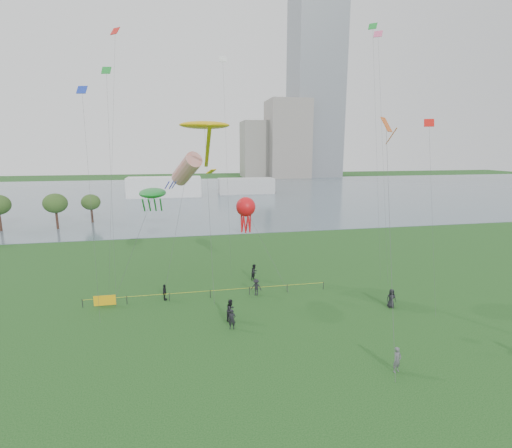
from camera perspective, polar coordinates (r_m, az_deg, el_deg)
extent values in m
plane|color=#143C13|center=(27.50, 4.32, -20.91)|extent=(400.00, 400.00, 0.00)
cube|color=slate|center=(123.36, -8.13, 4.64)|extent=(400.00, 120.00, 0.08)
cube|color=slate|center=(207.21, 9.21, 24.10)|extent=(24.00, 24.00, 120.00)
cube|color=gray|center=(191.65, 4.84, 12.85)|extent=(20.00, 20.00, 38.00)
cube|color=gray|center=(194.13, 0.26, 11.40)|extent=(16.00, 18.00, 28.00)
cube|color=white|center=(118.03, -13.89, 5.57)|extent=(22.00, 8.00, 6.00)
cube|color=silver|center=(122.63, -1.54, 5.88)|extent=(18.00, 7.00, 5.00)
cylinder|color=#362018|center=(80.90, -34.66, 0.09)|extent=(0.44, 0.44, 2.98)
cylinder|color=#362018|center=(77.74, -28.26, 0.39)|extent=(0.44, 0.44, 2.98)
ellipsoid|color=#375822|center=(77.24, -28.50, 2.82)|extent=(4.24, 4.24, 3.58)
cylinder|color=#362018|center=(81.36, -23.91, 1.08)|extent=(0.44, 0.44, 2.58)
ellipsoid|color=#375822|center=(80.93, -24.07, 3.10)|extent=(3.67, 3.67, 3.09)
cylinder|color=black|center=(39.23, -25.15, -10.99)|extent=(0.07, 0.07, 0.85)
cylinder|color=black|center=(38.43, -19.25, -10.98)|extent=(0.07, 0.07, 0.85)
cylinder|color=black|center=(38.04, -13.18, -10.86)|extent=(0.07, 0.07, 0.85)
cylinder|color=black|center=(38.07, -7.05, -10.61)|extent=(0.07, 0.07, 0.85)
cylinder|color=black|center=(38.51, -1.01, -10.25)|extent=(0.07, 0.07, 0.85)
cylinder|color=black|center=(39.36, 4.82, -9.80)|extent=(0.07, 0.07, 0.85)
cylinder|color=black|center=(40.58, 10.33, -9.28)|extent=(0.07, 0.07, 0.85)
cylinder|color=yellow|center=(37.94, -7.06, -10.16)|extent=(24.00, 0.03, 0.03)
cube|color=#F2AA0C|center=(38.73, -22.25, -10.83)|extent=(2.00, 0.04, 1.00)
imported|color=#53555A|center=(28.01, 20.90, -18.93)|extent=(0.76, 0.64, 1.77)
imported|color=black|center=(33.12, -3.89, -13.05)|extent=(1.14, 1.18, 1.92)
imported|color=black|center=(38.28, 0.04, -9.69)|extent=(1.28, 1.08, 1.72)
imported|color=black|center=(38.21, -13.89, -10.16)|extent=(0.53, 1.00, 1.63)
imported|color=black|center=(37.74, 20.09, -10.68)|extent=(0.97, 0.71, 1.81)
imported|color=black|center=(31.73, -3.71, -14.42)|extent=(0.70, 0.55, 1.70)
imported|color=black|center=(42.51, -0.25, -7.40)|extent=(1.12, 1.11, 1.83)
cylinder|color=#3F3F42|center=(38.22, -7.22, 2.24)|extent=(0.06, 8.28, 17.21)
ellipsoid|color=#E7B00C|center=(41.91, -7.92, 14.84)|extent=(5.47, 3.42, 0.85)
cube|color=#E7B00C|center=(37.65, -7.43, 11.58)|extent=(0.36, 6.98, 4.09)
cube|color=#E7B00C|center=(33.92, -6.90, 8.04)|extent=(0.95, 0.95, 0.42)
cylinder|color=#3F3F42|center=(41.66, -12.16, -0.46)|extent=(2.75, 2.08, 12.49)
cylinder|color=red|center=(41.85, -10.63, 8.29)|extent=(3.76, 5.19, 3.89)
cylinder|color=#1B1ABB|center=(40.79, -12.50, 5.88)|extent=(0.60, 1.13, 0.88)
cylinder|color=#1B1ABB|center=(41.17, -12.88, 5.91)|extent=(0.60, 1.13, 0.88)
cylinder|color=#1B1ABB|center=(41.04, -13.51, 5.87)|extent=(0.60, 1.13, 0.88)
cylinder|color=#1B1ABB|center=(40.57, -13.53, 5.80)|extent=(0.60, 1.13, 0.88)
cylinder|color=#1B1ABB|center=(40.41, -12.90, 5.81)|extent=(0.60, 1.13, 0.88)
cylinder|color=#3F3F42|center=(39.45, -18.24, -3.11)|extent=(4.07, 2.05, 10.29)
ellipsoid|color=#178028|center=(39.30, -15.61, 4.63)|extent=(2.68, 4.83, 0.94)
cylinder|color=#178028|center=(37.92, -16.91, 2.79)|extent=(0.16, 1.79, 1.54)
cylinder|color=#178028|center=(37.87, -16.08, 2.83)|extent=(0.16, 1.79, 1.54)
cylinder|color=#178028|center=(37.83, -15.25, 2.86)|extent=(0.16, 1.79, 1.54)
cylinder|color=#178028|center=(37.79, -14.42, 2.90)|extent=(0.16, 1.79, 1.54)
cylinder|color=#3F3F42|center=(40.05, 1.64, -3.77)|extent=(3.56, 5.80, 8.31)
sphere|color=red|center=(41.61, -1.58, 2.66)|extent=(2.20, 2.20, 2.20)
cylinder|color=red|center=(41.97, -0.90, 0.53)|extent=(0.18, 0.54, 2.60)
cylinder|color=red|center=(42.35, -1.34, 0.62)|extent=(0.49, 0.36, 2.61)
cylinder|color=red|center=(42.27, -2.00, 0.60)|extent=(0.49, 0.36, 2.61)
cylinder|color=red|center=(41.81, -2.25, 0.47)|extent=(0.18, 0.54, 2.60)
cylinder|color=red|center=(41.43, -1.81, 0.37)|extent=(0.49, 0.36, 2.61)
cylinder|color=red|center=(41.51, -1.13, 0.40)|extent=(0.49, 0.36, 2.61)
cylinder|color=#3F3F42|center=(29.62, 19.96, -1.56)|extent=(4.53, 11.09, 16.76)
cube|color=#E75714|center=(34.89, 19.43, 14.23)|extent=(1.54, 1.54, 1.25)
cylinder|color=#E75714|center=(34.07, 20.09, 12.58)|extent=(0.08, 1.58, 1.35)
cube|color=#198C2D|center=(42.65, -22.04, 21.08)|extent=(1.04, 1.00, 0.76)
cube|color=#198C2D|center=(48.41, 17.53, 27.03)|extent=(0.93, 0.60, 0.76)
cube|color=white|center=(49.26, -5.14, 23.97)|extent=(1.05, 0.96, 0.76)
cube|color=red|center=(40.35, 25.08, 13.93)|extent=(0.97, 0.68, 0.76)
cube|color=#1933B2|center=(39.44, -25.22, 18.19)|extent=(1.05, 0.91, 0.76)
cube|color=red|center=(43.29, -20.86, 26.00)|extent=(1.01, 0.76, 0.76)
cube|color=#E5598C|center=(47.18, 18.27, 26.02)|extent=(1.04, 0.85, 0.76)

